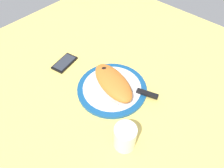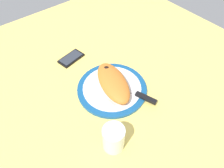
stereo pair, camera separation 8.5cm
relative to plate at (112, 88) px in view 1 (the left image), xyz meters
The scene contains 7 objects.
ground_plane 2.24cm from the plate, ahead, with size 150.00×150.00×3.00cm, color #EACC60.
plate is the anchor object (origin of this frame).
calzone 3.48cm from the plate, 79.91° to the left, with size 25.14×16.73×5.22cm.
fork 6.98cm from the plate, 79.16° to the right, with size 16.72×3.77×0.40cm.
knife 10.94cm from the plate, 29.42° to the left, with size 23.04×9.41×1.20cm.
smartphone 26.92cm from the plate, behind, with size 8.43×12.78×1.16cm.
water_glass 24.58cm from the plate, 37.95° to the right, with size 7.30×7.30×9.89cm.
Camera 1 is at (37.05, -41.07, 67.84)cm, focal length 33.69 mm.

